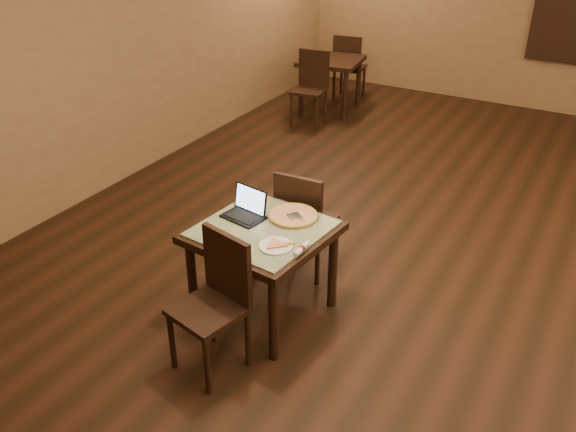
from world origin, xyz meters
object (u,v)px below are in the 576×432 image
Objects in this scene: chair_main_far at (303,218)px; other_table_b_chair_far at (348,64)px; chair_main_near at (217,295)px; other_table_b_chair_near at (311,83)px; tiled_table at (263,240)px; laptop at (247,209)px; other_table_b at (331,68)px; pizza_pan at (293,217)px.

chair_main_far is 0.98× the size of other_table_b_chair_far.
other_table_b_chair_near is at bearing 123.27° from chair_main_near.
laptop is (-0.20, 0.10, 0.16)m from tiled_table.
other_table_b is at bearing 81.04° from other_table_b_chair_far.
chair_main_far is 4.22m from other_table_b.
chair_main_near is at bearing -63.48° from laptop.
chair_main_far reaches higher than tiled_table.
chair_main_far is (-0.01, 1.23, -0.02)m from chair_main_near.
chair_main_near reaches higher than other_table_b_chair_near.
other_table_b_chair_near reaches higher than chair_main_far.
other_table_b is at bearing -69.98° from chair_main_far.
chair_main_near is at bearing -96.72° from pizza_pan.
pizza_pan is at bearing 96.13° from chair_main_near.
chair_main_near is 1.23m from chair_main_far.
chair_main_far is at bearing 103.53° from chair_main_near.
chair_main_far is at bearing -70.92° from other_table_b_chair_near.
pizza_pan reaches higher than tiled_table.
other_table_b_chair_far is (-1.77, 4.83, -0.21)m from pizza_pan.
laptop is (-0.22, 0.71, 0.26)m from chair_main_near.
other_table_b_chair_far is (-1.65, 4.45, 0.01)m from chair_main_far.
pizza_pan is 4.61m from other_table_b.
laptop is at bearing -79.44° from other_table_b.
tiled_table is 4.79m from other_table_b.
tiled_table is 1.11× the size of other_table_b.
pizza_pan reaches higher than other_table_b.
other_table_b_chair_near is at bearing 115.93° from pizza_pan.
tiled_table reaches higher than other_table_b.
pizza_pan is at bearing 69.43° from tiled_table.
laptop reaches higher than chair_main_far.
other_table_b_chair_far is at bearing 119.18° from chair_main_near.
chair_main_far is (0.00, 0.62, -0.12)m from tiled_table.
tiled_table is at bearing -116.57° from pizza_pan.
laptop is at bearing -76.75° from other_table_b_chair_near.
other_table_b is 0.58m from other_table_b_chair_far.
other_table_b is (-1.78, 4.25, -0.14)m from pizza_pan.
chair_main_near is 0.79m from laptop.
other_table_b is (-1.66, 4.49, -0.03)m from tiled_table.
chair_main_near is at bearing 98.54° from other_table_b_chair_far.
pizza_pan is (0.10, 0.86, 0.21)m from chair_main_near.
chair_main_far is 1.05× the size of other_table_b.
tiled_table is at bearing -74.72° from other_table_b_chair_near.
chair_main_far is 0.98× the size of other_table_b_chair_near.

